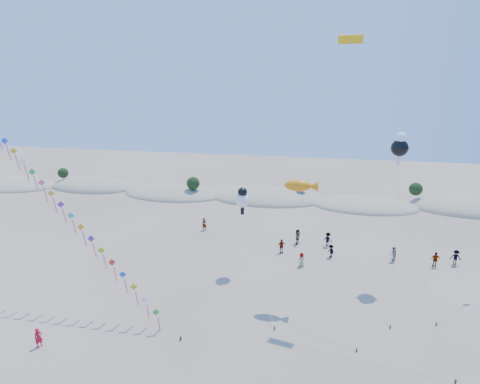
{
  "coord_description": "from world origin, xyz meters",
  "views": [
    {
      "loc": [
        7.64,
        -18.74,
        20.58
      ],
      "look_at": [
        1.51,
        14.0,
        10.47
      ],
      "focal_mm": 30.0,
      "sensor_mm": 36.0,
      "label": 1
    }
  ],
  "objects_px": {
    "flyer_foreground": "(39,338)",
    "parafoil_kite": "(353,48)",
    "kite_train": "(48,190)",
    "fish_kite": "(302,186)"
  },
  "relations": [
    {
      "from": "kite_train",
      "to": "fish_kite",
      "type": "height_order",
      "value": "kite_train"
    },
    {
      "from": "kite_train",
      "to": "parafoil_kite",
      "type": "height_order",
      "value": "parafoil_kite"
    },
    {
      "from": "kite_train",
      "to": "fish_kite",
      "type": "xyz_separation_m",
      "value": [
        22.07,
        4.28,
        0.36
      ]
    },
    {
      "from": "fish_kite",
      "to": "kite_train",
      "type": "bearing_deg",
      "value": -169.02
    },
    {
      "from": "flyer_foreground",
      "to": "fish_kite",
      "type": "bearing_deg",
      "value": -25.75
    },
    {
      "from": "kite_train",
      "to": "flyer_foreground",
      "type": "distance_m",
      "value": 12.33
    },
    {
      "from": "kite_train",
      "to": "flyer_foreground",
      "type": "relative_size",
      "value": 15.86
    },
    {
      "from": "kite_train",
      "to": "flyer_foreground",
      "type": "height_order",
      "value": "kite_train"
    },
    {
      "from": "kite_train",
      "to": "parafoil_kite",
      "type": "bearing_deg",
      "value": 12.78
    },
    {
      "from": "flyer_foreground",
      "to": "parafoil_kite",
      "type": "bearing_deg",
      "value": -26.89
    }
  ]
}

